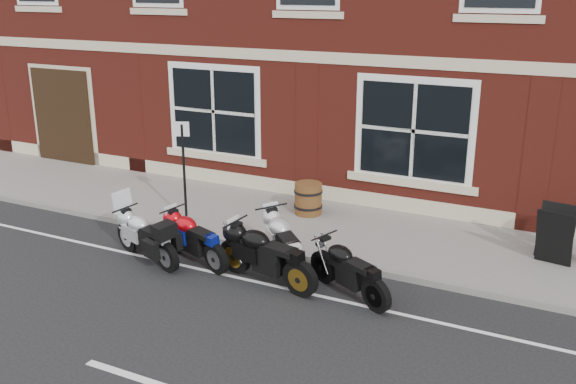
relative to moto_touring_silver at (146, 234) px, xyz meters
name	(u,v)px	position (x,y,z in m)	size (l,w,h in m)	color
ground	(249,286)	(2.26, -0.14, -0.51)	(80.00, 80.00, 0.00)	black
sidewalk	(319,227)	(2.26, 2.86, -0.45)	(30.00, 3.00, 0.12)	slate
kerb	(286,253)	(2.26, 1.28, -0.45)	(30.00, 0.16, 0.12)	slate
moto_touring_silver	(146,234)	(0.00, 0.00, 0.00)	(1.84, 0.78, 1.26)	black
moto_sport_red	(194,237)	(0.85, 0.33, -0.01)	(1.84, 0.79, 0.86)	black
moto_sport_black	(266,253)	(2.46, 0.12, 0.04)	(2.10, 0.59, 0.95)	black
moto_sport_silver	(286,242)	(2.55, 0.72, 0.04)	(1.56, 1.65, 0.96)	black
moto_naked_black	(349,268)	(3.90, 0.32, -0.02)	(1.73, 0.99, 0.85)	black
a_board_sign	(555,235)	(6.83, 2.98, 0.13)	(0.63, 0.42, 1.05)	black
barrel_planter	(308,199)	(1.78, 3.35, -0.04)	(0.63, 0.63, 0.70)	#4E2C14
parking_sign	(184,165)	(-0.36, 1.79, 0.85)	(0.29, 0.13, 2.15)	black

